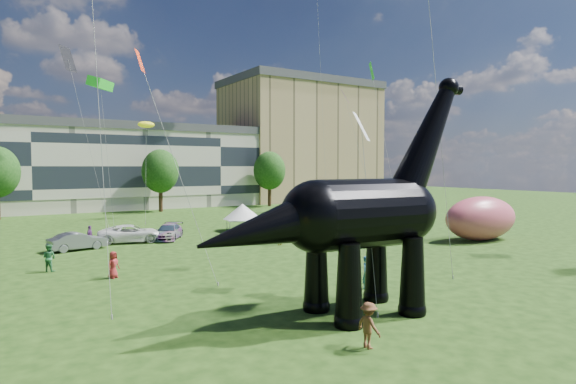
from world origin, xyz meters
TOP-DOWN VIEW (x-y plane):
  - ground at (0.00, 0.00)m, footprint 220.00×220.00m
  - terrace_row at (-8.00, 62.00)m, footprint 78.00×11.00m
  - apartment_block at (40.00, 65.00)m, footprint 28.00×18.00m
  - tree_mid_right at (8.00, 53.00)m, footprint 5.20×5.20m
  - tree_far_right at (26.00, 53.00)m, footprint 5.20×5.20m
  - dinosaur_sculpture at (0.20, 1.13)m, footprint 13.58×3.91m
  - car_grey at (-7.30, 24.92)m, footprint 4.42×2.29m
  - car_white at (-2.81, 26.58)m, footprint 5.84×3.72m
  - car_dark at (0.37, 26.51)m, footprint 4.07×4.95m
  - gazebo_near at (8.62, 28.36)m, footprint 4.93×4.93m
  - gazebo_far at (20.34, 33.79)m, footprint 5.23×5.23m
  - inflatable_pink at (23.36, 11.55)m, footprint 7.90×4.31m
  - visitors at (-2.23, 15.34)m, footprint 52.34×35.28m

SIDE VIEW (x-z plane):
  - ground at x=0.00m, z-range 0.00..0.00m
  - car_dark at x=0.37m, z-range 0.00..1.35m
  - car_grey at x=-7.30m, z-range 0.00..1.39m
  - car_white at x=-2.81m, z-range 0.00..1.50m
  - visitors at x=-2.23m, z-range -0.04..1.74m
  - gazebo_near at x=8.62m, z-range 0.55..3.24m
  - inflatable_pink at x=23.36m, z-range 0.00..3.84m
  - gazebo_far at x=20.34m, z-range 0.58..3.42m
  - dinosaur_sculpture at x=0.20m, z-range -1.36..9.73m
  - terrace_row at x=-8.00m, z-range 0.00..12.00m
  - tree_mid_right at x=8.00m, z-range 1.57..11.01m
  - tree_far_right at x=26.00m, z-range 1.57..11.01m
  - apartment_block at x=40.00m, z-range 0.00..22.00m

